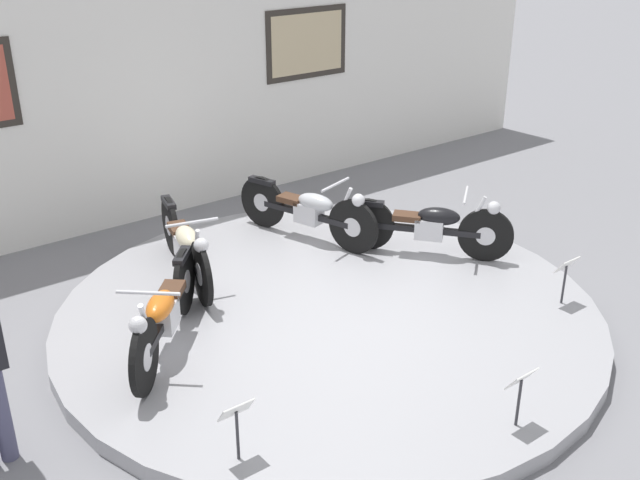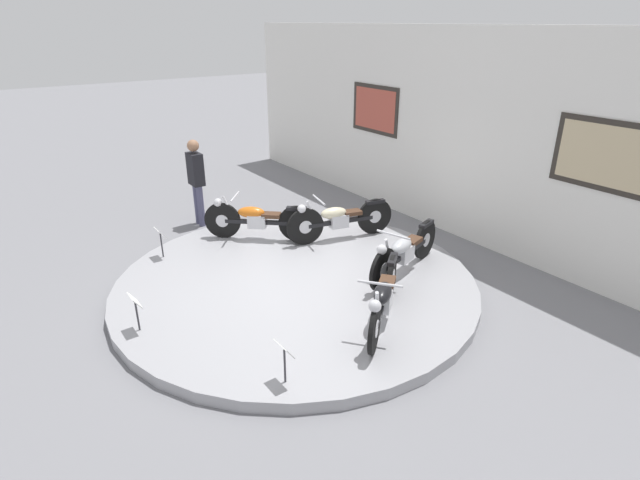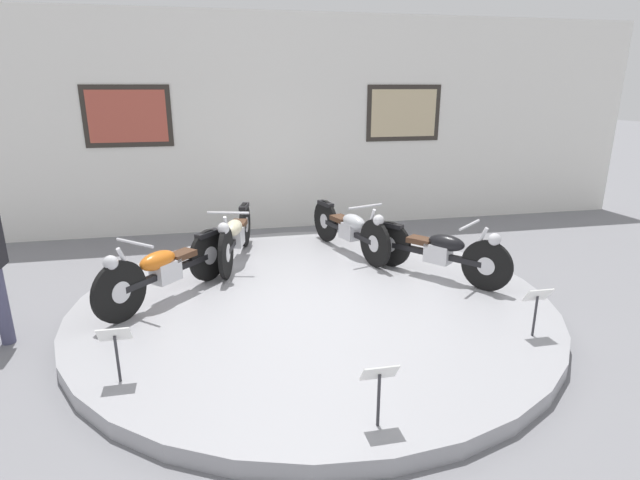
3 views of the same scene
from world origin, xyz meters
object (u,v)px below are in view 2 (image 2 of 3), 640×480
object	(u,v)px
motorcycle_black	(383,297)
info_placard_front_left	(161,237)
motorcycle_silver	(404,251)
motorcycle_orange	(257,219)
info_placard_front_centre	(136,305)
motorcycle_cream	(339,218)
visitor_standing	(196,178)
info_placard_front_right	(284,354)

from	to	relation	value
motorcycle_black	info_placard_front_left	xyz separation A→B (m)	(-3.59, -1.65, -0.01)
motorcycle_silver	info_placard_front_left	distance (m)	3.95
motorcycle_orange	info_placard_front_centre	distance (m)	3.12
info_placard_front_centre	motorcycle_cream	bearing A→B (deg)	102.14
motorcycle_black	info_placard_front_centre	xyz separation A→B (m)	(-1.67, -2.64, -0.01)
motorcycle_cream	info_placard_front_left	size ratio (longest dim) A/B	3.85
motorcycle_black	info_placard_front_left	bearing A→B (deg)	-155.34
motorcycle_orange	info_placard_front_centre	bearing A→B (deg)	-57.76
visitor_standing	info_placard_front_centre	bearing A→B (deg)	-34.00
motorcycle_silver	motorcycle_orange	bearing A→B (deg)	-154.63
motorcycle_orange	motorcycle_cream	distance (m)	1.45
info_placard_front_centre	visitor_standing	size ratio (longest dim) A/B	0.30
motorcycle_black	motorcycle_orange	bearing A→B (deg)	179.94
info_placard_front_right	visitor_standing	bearing A→B (deg)	166.65
motorcycle_black	info_placard_front_centre	size ratio (longest dim) A/B	3.08
motorcycle_orange	motorcycle_cream	bearing A→B (deg)	54.46
visitor_standing	motorcycle_black	bearing A→B (deg)	4.70
motorcycle_cream	motorcycle_silver	world-z (taller)	motorcycle_cream
motorcycle_cream	motorcycle_black	size ratio (longest dim) A/B	1.25
motorcycle_cream	motorcycle_silver	distance (m)	1.65
motorcycle_orange	info_placard_front_left	size ratio (longest dim) A/B	2.99
motorcycle_cream	info_placard_front_left	bearing A→B (deg)	-111.33
motorcycle_black	motorcycle_silver	bearing A→B (deg)	125.38
motorcycle_silver	info_placard_front_centre	distance (m)	3.91
info_placard_front_centre	visitor_standing	bearing A→B (deg)	146.00
info_placard_front_left	visitor_standing	size ratio (longest dim) A/B	0.30
info_placard_front_right	visitor_standing	world-z (taller)	visitor_standing
motorcycle_orange	visitor_standing	bearing A→B (deg)	-165.89
motorcycle_black	info_placard_front_left	distance (m)	3.96
motorcycle_silver	info_placard_front_right	xyz separation A→B (m)	(1.10, -2.83, -0.02)
motorcycle_silver	visitor_standing	world-z (taller)	visitor_standing
motorcycle_orange	motorcycle_black	distance (m)	3.33
motorcycle_orange	info_placard_front_centre	world-z (taller)	motorcycle_orange
motorcycle_orange	visitor_standing	distance (m)	1.74
motorcycle_silver	motorcycle_black	bearing A→B (deg)	-54.62
motorcycle_cream	motorcycle_silver	xyz separation A→B (m)	(1.65, -0.00, -0.01)
motorcycle_cream	visitor_standing	size ratio (longest dim) A/B	1.15
motorcycle_silver	info_placard_front_left	bearing A→B (deg)	-134.17
motorcycle_black	info_placard_front_right	size ratio (longest dim) A/B	3.08
visitor_standing	info_placard_front_left	bearing A→B (deg)	-42.08
info_placard_front_right	motorcycle_cream	bearing A→B (deg)	134.15
visitor_standing	motorcycle_orange	bearing A→B (deg)	14.11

